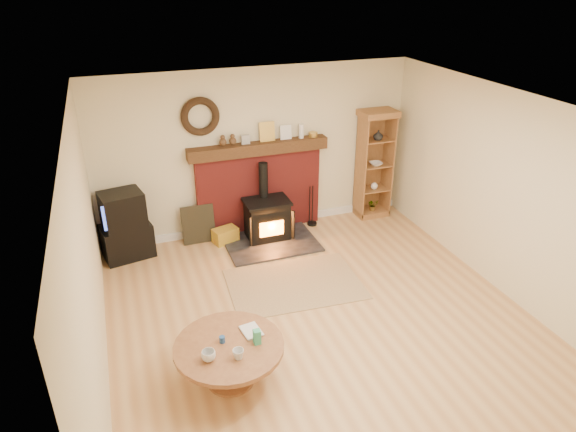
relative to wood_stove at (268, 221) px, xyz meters
name	(u,v)px	position (x,y,z in m)	size (l,w,h in m)	color
ground	(324,323)	(-0.01, -2.27, -0.32)	(5.50, 5.50, 0.00)	#B8814C
room_shell	(324,191)	(-0.03, -2.17, 1.40)	(5.02, 5.52, 2.61)	beige
chimney_breast	(259,183)	(-0.01, 0.40, 0.49)	(2.20, 0.22, 1.78)	maroon
wood_stove	(268,221)	(0.00, 0.00, 0.00)	(1.40, 1.00, 1.22)	black
area_rug	(294,284)	(-0.05, -1.35, -0.31)	(1.78, 1.22, 0.01)	brown
tv_unit	(125,227)	(-2.11, 0.20, 0.17)	(0.78, 0.61, 1.02)	black
curio_cabinet	(374,164)	(1.96, 0.29, 0.61)	(0.59, 0.43, 1.84)	brown
firelog_box	(225,235)	(-0.66, 0.13, -0.20)	(0.37, 0.23, 0.23)	yellow
leaning_painting	(198,224)	(-1.04, 0.28, -0.01)	(0.51, 0.03, 0.61)	black
fire_tools	(312,219)	(0.84, 0.23, -0.21)	(0.16, 0.16, 0.70)	black
coffee_table	(229,352)	(-1.30, -2.82, 0.07)	(1.12, 1.12, 0.63)	brown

